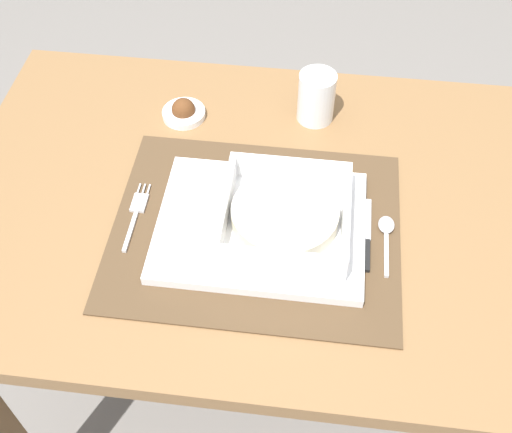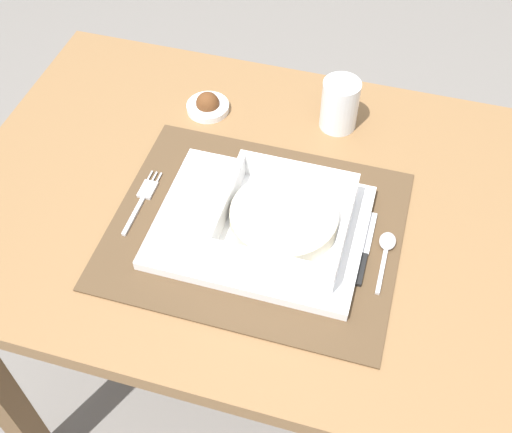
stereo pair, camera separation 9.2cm
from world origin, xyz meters
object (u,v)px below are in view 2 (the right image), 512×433
Objects in this scene: spoon at (386,247)px; condiment_saucer at (208,105)px; dining_table at (278,246)px; porridge_bowl at (284,220)px; fork at (144,197)px; drinking_glass at (339,107)px; butter_knife at (364,252)px.

condiment_saucer is (-0.34, 0.22, 0.00)m from spoon.
porridge_bowl is (0.02, -0.06, 0.15)m from dining_table.
condiment_saucer is (-0.20, 0.23, -0.03)m from porridge_bowl.
fork is 1.48× the size of drinking_glass.
spoon is at bearing -32.22° from condiment_saucer.
dining_table is 7.54× the size of butter_knife.
drinking_glass reaches higher than dining_table.
fork is at bearing -135.35° from drinking_glass.
butter_knife is (0.34, -0.01, 0.00)m from fork.
porridge_bowl is 0.31m from condiment_saucer.
spoon reaches higher than dining_table.
butter_knife is at bearing -36.60° from condiment_saucer.
spoon is at bearing -63.61° from drinking_glass.
butter_knife is at bearing 1.49° from fork.
fork is 1.78× the size of condiment_saucer.
spoon is 0.27m from drinking_glass.
condiment_saucer is (-0.31, 0.23, 0.00)m from butter_knife.
porridge_bowl is at bearing -168.97° from spoon.
drinking_glass is 1.20× the size of condiment_saucer.
drinking_glass is (0.03, 0.26, -0.00)m from porridge_bowl.
fork is at bearing 176.95° from porridge_bowl.
fork is (-0.20, -0.05, 0.11)m from dining_table.
dining_table is 0.24m from fork.
condiment_saucer is (-0.18, 0.17, 0.12)m from dining_table.
butter_knife reaches higher than dining_table.
fork is (-0.22, 0.01, -0.03)m from porridge_bowl.
porridge_bowl is 2.45× the size of condiment_saucer.
spoon is 1.45× the size of condiment_saucer.
drinking_glass is at bearing 76.50° from dining_table.
porridge_bowl is 2.05× the size of drinking_glass.
fork is 0.37m from spoon.
drinking_glass is (0.25, 0.25, 0.03)m from fork.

